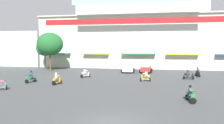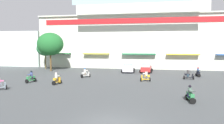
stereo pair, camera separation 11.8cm
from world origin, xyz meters
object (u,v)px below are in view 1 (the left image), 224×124
scooter_rider_2 (198,73)px  scooter_rider_8 (190,95)px  plaza_tree_0 (45,49)px  scooter_rider_7 (85,73)px  parked_car_0 (128,68)px  parked_car_1 (146,68)px  plaza_tree_2 (50,44)px  scooter_rider_5 (146,77)px  scooter_rider_1 (0,85)px  scooter_rider_6 (57,79)px  scooter_rider_0 (188,75)px  scooter_rider_9 (31,78)px

scooter_rider_2 → scooter_rider_8: scooter_rider_2 is taller
scooter_rider_2 → scooter_rider_8: bearing=-104.6°
plaza_tree_0 → scooter_rider_7: size_ratio=3.83×
parked_car_0 → parked_car_1: bearing=6.2°
plaza_tree_2 → scooter_rider_2: bearing=-5.2°
parked_car_0 → scooter_rider_5: scooter_rider_5 is taller
scooter_rider_1 → scooter_rider_6: size_ratio=0.96×
parked_car_0 → scooter_rider_2: 11.78m
scooter_rider_6 → scooter_rider_8: scooter_rider_6 is taller
scooter_rider_0 → scooter_rider_1: size_ratio=1.07×
plaza_tree_2 → scooter_rider_8: plaza_tree_2 is taller
scooter_rider_5 → scooter_rider_8: (3.99, -9.50, -0.05)m
scooter_rider_0 → scooter_rider_8: 12.47m
scooter_rider_2 → plaza_tree_0: bearing=169.9°
scooter_rider_8 → scooter_rider_9: 19.73m
plaza_tree_0 → plaza_tree_2: size_ratio=0.78×
scooter_rider_5 → scooter_rider_7: scooter_rider_5 is taller
parked_car_1 → scooter_rider_2: 8.87m
scooter_rider_0 → scooter_rider_6: scooter_rider_0 is taller
parked_car_1 → scooter_rider_1: size_ratio=2.85×
scooter_rider_9 → plaza_tree_2: bearing=105.1°
scooter_rider_0 → scooter_rider_7: scooter_rider_0 is taller
plaza_tree_2 → scooter_rider_2: 26.41m
parked_car_1 → scooter_rider_1: parked_car_1 is taller
parked_car_1 → scooter_rider_9: (-14.75, -13.07, -0.15)m
parked_car_1 → scooter_rider_6: parked_car_1 is taller
parked_car_1 → scooter_rider_8: size_ratio=2.84×
parked_car_0 → scooter_rider_8: parked_car_0 is taller
scooter_rider_5 → scooter_rider_8: size_ratio=1.06×
parked_car_0 → scooter_rider_6: 15.37m
scooter_rider_0 → parked_car_1: bearing=132.3°
scooter_rider_1 → scooter_rider_7: bearing=57.7°
scooter_rider_0 → scooter_rider_8: (-2.04, -12.30, -0.03)m
scooter_rider_0 → scooter_rider_5: (-6.04, -2.80, 0.01)m
parked_car_1 → scooter_rider_8: 19.44m
scooter_rider_1 → scooter_rider_5: 17.63m
scooter_rider_1 → scooter_rider_7: scooter_rider_7 is taller
plaza_tree_0 → parked_car_1: plaza_tree_0 is taller
parked_car_0 → scooter_rider_6: bearing=-119.4°
plaza_tree_2 → scooter_rider_1: (2.46, -16.47, -4.49)m
parked_car_0 → parked_car_1: 3.26m
parked_car_1 → scooter_rider_8: parked_car_1 is taller
parked_car_0 → scooter_rider_6: size_ratio=2.83×
parked_car_1 → scooter_rider_0: size_ratio=2.67×
scooter_rider_0 → scooter_rider_5: 6.65m
scooter_rider_7 → scooter_rider_9: size_ratio=0.95×
scooter_rider_7 → scooter_rider_0: bearing=3.9°
parked_car_1 → scooter_rider_5: same height
parked_car_1 → scooter_rider_8: bearing=-77.9°
scooter_rider_5 → scooter_rider_7: size_ratio=1.06×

